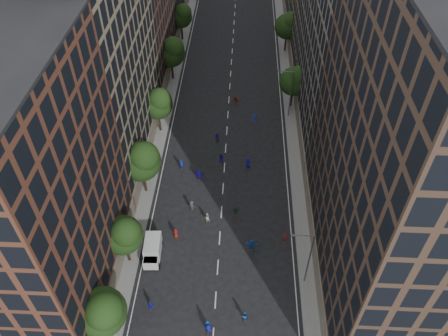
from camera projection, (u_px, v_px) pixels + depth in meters
name	position (u px, v px, depth m)	size (l,w,h in m)	color
ground	(227.00, 133.00, 73.52)	(240.00, 240.00, 0.00)	black
sidewalk_left	(163.00, 104.00, 79.26)	(4.00, 105.00, 0.15)	slate
sidewalk_right	(295.00, 108.00, 78.45)	(4.00, 105.00, 0.15)	slate
bldg_left_a	(22.00, 196.00, 42.90)	(14.00, 22.00, 30.00)	#573021
bldg_left_b	(85.00, 54.00, 58.76)	(14.00, 26.00, 34.00)	#7F6F53
bldg_left_c	(125.00, 4.00, 77.37)	(14.00, 20.00, 28.00)	#573021
bldg_right_a	(412.00, 158.00, 42.40)	(14.00, 30.00, 36.00)	#443024
bldg_right_b	(357.00, 32.00, 64.29)	(14.00, 28.00, 33.00)	#655F53
tree_left_0	(102.00, 312.00, 43.77)	(5.20, 5.20, 8.83)	black
tree_left_1	(124.00, 234.00, 51.24)	(4.80, 4.80, 8.21)	black
tree_left_2	(142.00, 160.00, 59.29)	(5.60, 5.60, 9.45)	black
tree_left_3	(158.00, 103.00, 69.74)	(5.00, 5.00, 8.58)	black
tree_left_4	(171.00, 51.00, 81.04)	(5.40, 5.40, 9.08)	black
tree_left_5	(182.00, 15.00, 92.84)	(4.80, 4.80, 8.33)	black
tree_right_a	(295.00, 80.00, 74.86)	(5.00, 5.00, 8.39)	black
tree_right_b	(288.00, 25.00, 89.01)	(5.20, 5.20, 8.83)	black
streetlamp_near	(308.00, 257.00, 49.45)	(2.64, 0.22, 9.06)	#595B60
streetlamp_far	(290.00, 92.00, 73.17)	(2.64, 0.22, 9.06)	#595B60
cargo_van	(152.00, 250.00, 54.82)	(2.29, 4.57, 2.39)	silver
skater_1	(207.00, 325.00, 48.11)	(0.62, 0.41, 1.71)	#1340A1
skater_2	(244.00, 316.00, 48.97)	(0.75, 0.59, 1.55)	#1550B2
skater_3	(208.00, 329.00, 47.84)	(0.99, 0.57, 1.54)	#121399
skater_4	(151.00, 306.00, 49.83)	(0.91, 0.38, 1.56)	#1724BB
skater_5	(252.00, 245.00, 55.70)	(1.75, 0.56, 1.89)	blue
skater_6	(176.00, 233.00, 57.28)	(0.76, 0.50, 1.56)	maroon
skater_7	(285.00, 237.00, 56.83)	(0.56, 0.37, 1.53)	maroon
skater_8	(207.00, 218.00, 59.17)	(0.77, 0.60, 1.59)	silver
skater_9	(192.00, 206.00, 60.66)	(1.06, 0.61, 1.64)	#3E3F43
skater_10	(236.00, 211.00, 60.08)	(0.92, 0.38, 1.58)	#1B5A31
skater_11	(199.00, 175.00, 64.92)	(1.74, 0.55, 1.87)	#19139E
skater_12	(248.00, 163.00, 66.90)	(0.87, 0.57, 1.78)	#191296
skater_13	(181.00, 165.00, 66.49)	(0.68, 0.45, 1.87)	#122897
skater_14	(221.00, 159.00, 67.50)	(0.88, 0.69, 1.82)	#1A13A0
skater_15	(255.00, 119.00, 74.95)	(1.03, 0.59, 1.59)	#1531AE
skater_16	(217.00, 138.00, 71.35)	(0.91, 0.38, 1.56)	#1F16BA
skater_17	(236.00, 100.00, 78.92)	(1.49, 0.47, 1.61)	maroon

